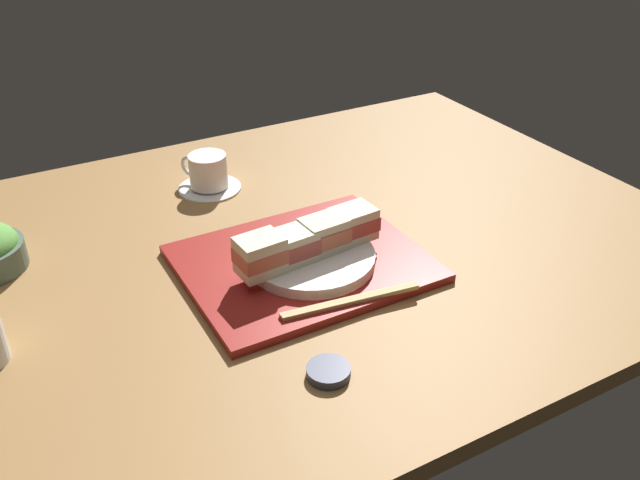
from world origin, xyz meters
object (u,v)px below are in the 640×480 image
Objects in this scene: sandwich_nearmost at (260,255)px; small_sauce_dish at (328,372)px; sandwich_plate at (309,259)px; sandwich_farmost at (353,223)px; coffee_cup at (208,174)px; chopsticks_pair at (352,300)px; sandwich_inner_far at (324,234)px; sandwich_inner_near at (293,246)px.

sandwich_nearmost reaches higher than small_sauce_dish.
small_sauce_dish is at bearing -112.36° from sandwich_plate.
sandwich_farmost is (8.74, 0.94, 3.56)cm from sandwich_plate.
small_sauce_dish is (-6.06, -57.95, -2.59)cm from coffee_cup.
chopsticks_pair is at bearing -85.37° from coffee_cup.
small_sauce_dish is (-9.37, -22.79, -1.71)cm from sandwich_plate.
sandwich_inner_far is 5.86cm from sandwich_farmost.
coffee_cup is at bearing 84.03° from small_sauce_dish.
chopsticks_pair is at bearing -121.83° from sandwich_farmost.
sandwich_inner_near is at bearing -173.87° from sandwich_farmost.
chopsticks_pair is 3.72× the size of small_sauce_dish.
sandwich_farmost is at bearing 6.13° from sandwich_nearmost.
sandwich_nearmost is at bearing -173.87° from sandwich_inner_far.
sandwich_inner_near is (-2.91, -0.31, 3.42)cm from sandwich_plate.
small_sauce_dish is (-6.46, -22.48, -5.14)cm from sandwich_inner_near.
sandwich_inner_far reaches higher than small_sauce_dish.
sandwich_inner_far is 0.34× the size of chopsticks_pair.
sandwich_inner_far is at bearing 6.13° from sandwich_nearmost.
sandwich_inner_far is at bearing 79.30° from chopsticks_pair.
sandwich_inner_far is (2.91, 0.31, 3.55)cm from sandwich_plate.
sandwich_inner_near is (5.83, 0.63, -0.43)cm from sandwich_nearmost.
sandwich_plate is at bearing 67.64° from small_sauce_dish.
sandwich_inner_near is 13.07cm from chopsticks_pair.
sandwich_inner_near is 5.86cm from sandwich_inner_far.
sandwich_nearmost is 11.73cm from sandwich_inner_far.
sandwich_nearmost is (-8.74, -0.94, 3.86)cm from sandwich_plate.
sandwich_nearmost is 0.97× the size of sandwich_inner_near.
chopsticks_pair is 47.62cm from coffee_cup.
sandwich_nearmost is at bearing -173.87° from sandwich_farmost.
small_sauce_dish is at bearing -133.32° from chopsticks_pair.
sandwich_nearmost reaches higher than chopsticks_pair.
coffee_cup is at bearing 94.63° from chopsticks_pair.
sandwich_plate is 2.70× the size of sandwich_inner_near.
coffee_cup is (-6.22, 34.85, -2.67)cm from sandwich_inner_far.
sandwich_plate is 12.31cm from chopsticks_pair.
coffee_cup is (-12.05, 34.23, -2.68)cm from sandwich_farmost.
sandwich_nearmost is at bearing -173.87° from sandwich_inner_near.
coffee_cup is at bearing 90.64° from sandwich_inner_near.
sandwich_farmost is 36.38cm from coffee_cup.
sandwich_nearmost is 22.56cm from small_sauce_dish.
sandwich_nearmost is 5.88cm from sandwich_inner_near.
sandwich_inner_far is at bearing 6.13° from sandwich_inner_near.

